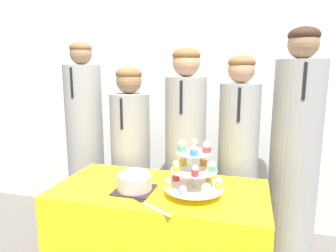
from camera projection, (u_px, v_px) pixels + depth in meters
wall_back at (196, 74)px, 2.62m from camera, size 9.00×0.06×2.70m
table at (160, 245)px, 1.78m from camera, size 1.20×0.60×0.72m
round_cake at (134, 180)px, 1.66m from camera, size 0.21×0.21×0.12m
cake_knife at (144, 203)px, 1.51m from camera, size 0.25×0.17×0.01m
cupcake_stand at (194, 171)px, 1.59m from camera, size 0.32×0.32×0.30m
student_0 at (86, 149)px, 2.42m from camera, size 0.29×0.29×1.59m
student_1 at (131, 163)px, 2.33m from camera, size 0.30×0.30×1.41m
student_2 at (185, 159)px, 2.20m from camera, size 0.29×0.30×1.54m
student_3 at (237, 167)px, 2.11m from camera, size 0.28×0.28×1.48m
student_4 at (294, 161)px, 2.00m from camera, size 0.32×0.32×1.65m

